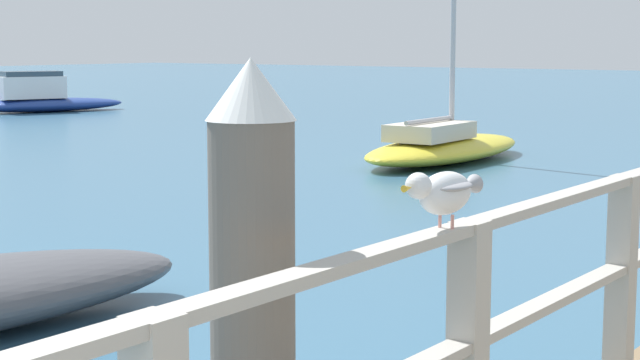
{
  "coord_description": "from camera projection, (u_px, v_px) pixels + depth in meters",
  "views": [
    {
      "loc": [
        0.33,
        0.72,
        2.17
      ],
      "look_at": [
        -4.39,
        7.16,
        1.1
      ],
      "focal_mm": 57.41,
      "sensor_mm": 36.0,
      "label": 1
    }
  ],
  "objects": [
    {
      "name": "seagull_foreground",
      "position": [
        444.0,
        191.0,
        3.53
      ],
      "size": [
        0.18,
        0.48,
        0.21
      ],
      "rotation": [
        0.0,
        0.0,
        3.12
      ],
      "color": "white",
      "rests_on": "pier_railing"
    },
    {
      "name": "boat_0",
      "position": [
        443.0,
        144.0,
        18.75
      ],
      "size": [
        1.95,
        4.98,
        6.76
      ],
      "rotation": [
        0.0,
        0.0,
        0.04
      ],
      "color": "gold",
      "rests_on": "ground_plane"
    },
    {
      "name": "boat_2",
      "position": [
        42.0,
        98.0,
        32.16
      ],
      "size": [
        3.04,
        5.16,
        1.28
      ],
      "rotation": [
        0.0,
        0.0,
        2.79
      ],
      "color": "navy",
      "rests_on": "ground_plane"
    }
  ]
}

